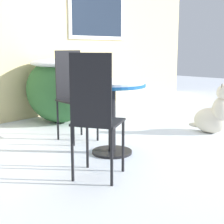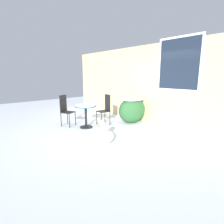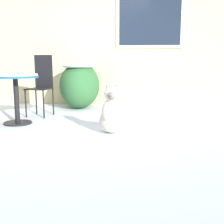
{
  "view_description": "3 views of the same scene",
  "coord_description": "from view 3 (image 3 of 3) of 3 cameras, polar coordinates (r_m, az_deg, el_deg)",
  "views": [
    {
      "loc": [
        -3.22,
        -2.12,
        1.07
      ],
      "look_at": [
        -0.7,
        0.1,
        0.43
      ],
      "focal_mm": 55.0,
      "sensor_mm": 36.0,
      "label": 1
    },
    {
      "loc": [
        3.91,
        -2.94,
        1.66
      ],
      "look_at": [
        0.0,
        0.6,
        0.55
      ],
      "focal_mm": 28.0,
      "sensor_mm": 36.0,
      "label": 2
    },
    {
      "loc": [
        1.16,
        -3.8,
        0.9
      ],
      "look_at": [
        0.76,
        -0.27,
        0.27
      ],
      "focal_mm": 45.0,
      "sensor_mm": 36.0,
      "label": 3
    }
  ],
  "objects": [
    {
      "name": "dog",
      "position": [
        3.57,
        -0.02,
        -0.72
      ],
      "size": [
        0.37,
        0.61,
        0.64
      ],
      "rotation": [
        0.0,
        0.0,
        0.09
      ],
      "color": "beige",
      "rests_on": "ground_plane"
    },
    {
      "name": "patio_table",
      "position": [
        4.33,
        -18.99,
        5.19
      ],
      "size": [
        0.67,
        0.67,
        0.74
      ],
      "color": "black",
      "rests_on": "ground_plane"
    },
    {
      "name": "patio_chair_near_table",
      "position": [
        4.94,
        -14.17,
        5.69
      ],
      "size": [
        0.42,
        0.42,
        1.03
      ],
      "rotation": [
        0.0,
        0.0,
        -0.16
      ],
      "color": "black",
      "rests_on": "ground_plane"
    },
    {
      "name": "shrub_left",
      "position": [
        5.61,
        -6.55,
        5.71
      ],
      "size": [
        0.77,
        1.08,
        0.9
      ],
      "color": "#2D6033",
      "rests_on": "ground_plane"
    },
    {
      "name": "house_wall",
      "position": [
        6.11,
        -3.7,
        14.58
      ],
      "size": [
        8.0,
        0.1,
        2.78
      ],
      "color": "#D1BC84",
      "rests_on": "ground_plane"
    },
    {
      "name": "ground_plane",
      "position": [
        4.07,
        -10.23,
        -2.89
      ],
      "size": [
        16.0,
        16.0,
        0.0
      ],
      "primitive_type": "plane",
      "color": "silver"
    }
  ]
}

